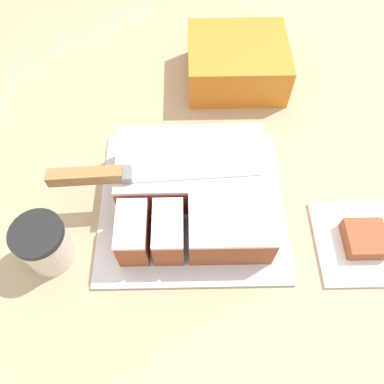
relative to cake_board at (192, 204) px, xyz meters
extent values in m
plane|color=#9E9384|center=(-0.07, 0.10, -0.90)|extent=(8.00, 8.00, 0.00)
cube|color=tan|center=(-0.07, 0.10, -0.45)|extent=(1.40, 1.10, 0.90)
cube|color=silver|center=(0.00, 0.00, 0.00)|extent=(0.33, 0.31, 0.01)
cube|color=#994C2D|center=(0.00, 0.05, 0.04)|extent=(0.26, 0.14, 0.07)
cube|color=white|center=(0.00, 0.05, 0.07)|extent=(0.26, 0.14, 0.01)
cube|color=#994C2D|center=(0.06, -0.07, 0.04)|extent=(0.13, 0.09, 0.07)
cube|color=white|center=(0.06, -0.07, 0.07)|extent=(0.13, 0.09, 0.01)
cube|color=#994C2D|center=(-0.10, -0.07, 0.04)|extent=(0.05, 0.09, 0.07)
cube|color=white|center=(-0.10, -0.07, 0.07)|extent=(0.05, 0.09, 0.01)
cube|color=#994C2D|center=(-0.04, -0.07, 0.04)|extent=(0.05, 0.09, 0.07)
cube|color=white|center=(-0.04, -0.07, 0.07)|extent=(0.05, 0.09, 0.01)
cube|color=silver|center=(0.00, 0.01, 0.08)|extent=(0.22, 0.04, 0.00)
cube|color=slate|center=(-0.10, 0.01, 0.09)|extent=(0.02, 0.03, 0.02)
cube|color=olive|center=(-0.17, 0.00, 0.09)|extent=(0.12, 0.03, 0.02)
cylinder|color=beige|center=(-0.23, -0.09, 0.04)|extent=(0.08, 0.08, 0.08)
cylinder|color=black|center=(-0.23, -0.09, 0.08)|extent=(0.08, 0.08, 0.01)
cube|color=white|center=(0.28, -0.08, 0.00)|extent=(0.15, 0.15, 0.01)
cube|color=#994C2D|center=(0.28, -0.08, 0.02)|extent=(0.07, 0.07, 0.03)
cube|color=orange|center=(0.10, 0.32, 0.04)|extent=(0.21, 0.18, 0.09)
camera|label=1|loc=(-0.01, -0.33, 0.59)|focal=35.00mm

